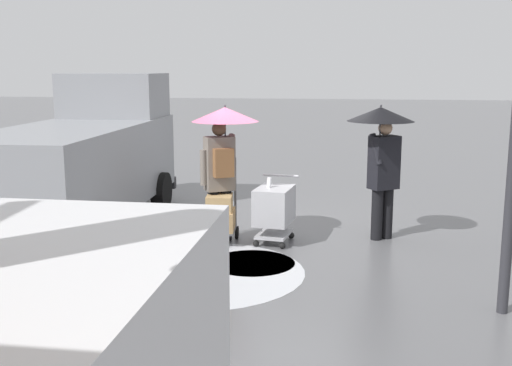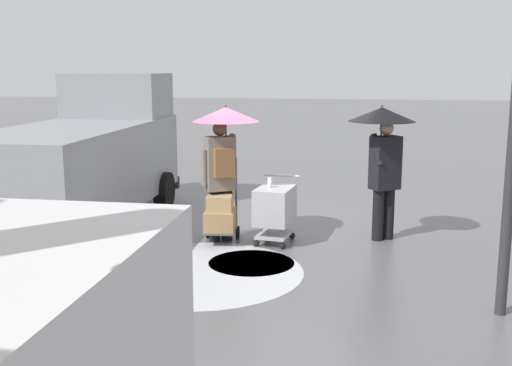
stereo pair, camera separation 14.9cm
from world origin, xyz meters
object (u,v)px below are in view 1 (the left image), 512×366
(pedestrian_pink_side, at_px, (382,141))
(pedestrian_black_side, at_px, (223,142))
(shopping_cart_vendor, at_px, (274,207))
(cargo_van_parked_right, at_px, (83,158))
(hand_dolly_boxes, at_px, (220,215))

(pedestrian_pink_side, height_order, pedestrian_black_side, same)
(shopping_cart_vendor, xyz_separation_m, pedestrian_pink_side, (-1.64, -0.44, 1.02))
(cargo_van_parked_right, bearing_deg, pedestrian_black_side, 166.04)
(cargo_van_parked_right, relative_size, hand_dolly_boxes, 4.09)
(shopping_cart_vendor, bearing_deg, cargo_van_parked_right, -10.72)
(hand_dolly_boxes, height_order, pedestrian_black_side, pedestrian_black_side)
(shopping_cart_vendor, distance_m, hand_dolly_boxes, 0.86)
(pedestrian_pink_side, bearing_deg, cargo_van_parked_right, -2.31)
(pedestrian_black_side, bearing_deg, hand_dolly_boxes, 79.99)
(pedestrian_pink_side, xyz_separation_m, pedestrian_black_side, (2.44, 0.44, -0.01))
(cargo_van_parked_right, bearing_deg, pedestrian_pink_side, 177.69)
(pedestrian_pink_side, distance_m, pedestrian_black_side, 2.48)
(pedestrian_pink_side, bearing_deg, hand_dolly_boxes, 13.52)
(cargo_van_parked_right, relative_size, shopping_cart_vendor, 5.15)
(cargo_van_parked_right, distance_m, pedestrian_black_side, 2.69)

